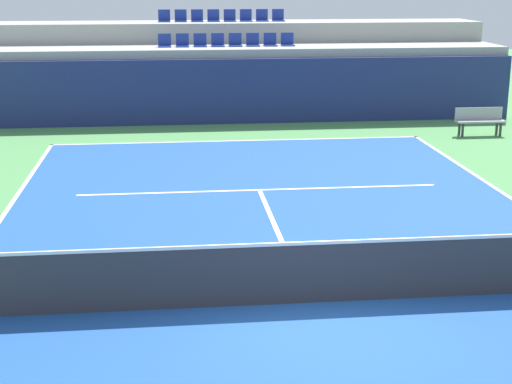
% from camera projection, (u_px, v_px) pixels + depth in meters
% --- Properties ---
extents(ground_plane, '(80.00, 80.00, 0.00)m').
position_uv_depth(ground_plane, '(308.00, 303.00, 11.68)').
color(ground_plane, '#4C8C4C').
extents(court_surface, '(11.00, 24.00, 0.01)m').
position_uv_depth(court_surface, '(308.00, 303.00, 11.68)').
color(court_surface, '#1E4C99').
rests_on(court_surface, ground_plane).
extents(baseline_far, '(11.00, 0.10, 0.00)m').
position_uv_depth(baseline_far, '(238.00, 141.00, 23.12)').
color(baseline_far, white).
rests_on(baseline_far, court_surface).
extents(service_line_far, '(8.26, 0.10, 0.00)m').
position_uv_depth(service_line_far, '(260.00, 190.00, 17.81)').
color(service_line_far, white).
rests_on(service_line_far, court_surface).
extents(centre_service_line, '(0.10, 6.40, 0.00)m').
position_uv_depth(centre_service_line, '(279.00, 234.00, 14.74)').
color(centre_service_line, white).
rests_on(centre_service_line, court_surface).
extents(back_wall, '(19.10, 0.30, 2.13)m').
position_uv_depth(back_wall, '(230.00, 91.00, 25.65)').
color(back_wall, navy).
rests_on(back_wall, ground_plane).
extents(stands_tier_lower, '(19.10, 2.40, 2.41)m').
position_uv_depth(stands_tier_lower, '(227.00, 82.00, 26.90)').
color(stands_tier_lower, '#9E9E99').
rests_on(stands_tier_lower, ground_plane).
extents(stands_tier_upper, '(19.10, 2.40, 3.12)m').
position_uv_depth(stands_tier_upper, '(222.00, 64.00, 29.11)').
color(stands_tier_upper, '#9E9E99').
rests_on(stands_tier_upper, ground_plane).
extents(seating_row_lower, '(4.67, 0.44, 0.44)m').
position_uv_depth(seating_row_lower, '(227.00, 43.00, 26.64)').
color(seating_row_lower, navy).
rests_on(seating_row_lower, stands_tier_lower).
extents(seating_row_upper, '(4.67, 0.44, 0.44)m').
position_uv_depth(seating_row_upper, '(222.00, 18.00, 28.75)').
color(seating_row_upper, navy).
rests_on(seating_row_upper, stands_tier_upper).
extents(tennis_net, '(11.08, 0.08, 1.07)m').
position_uv_depth(tennis_net, '(309.00, 271.00, 11.54)').
color(tennis_net, black).
rests_on(tennis_net, court_surface).
extents(player_bench, '(1.50, 0.40, 0.85)m').
position_uv_depth(player_bench, '(480.00, 119.00, 23.83)').
color(player_bench, '#99999E').
rests_on(player_bench, ground_plane).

